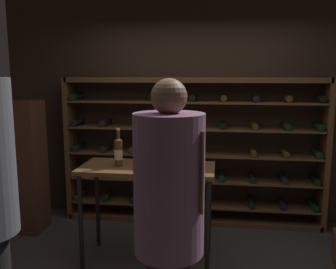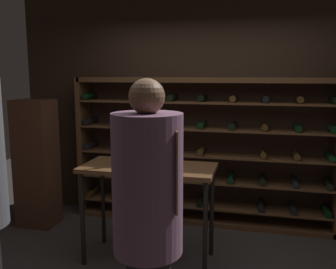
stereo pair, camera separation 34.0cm
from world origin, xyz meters
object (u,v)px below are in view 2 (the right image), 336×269
person_bystander_dark_jacket (148,215)px  display_cabinet (37,163)px  tasting_table (149,177)px  wine_bottle_green_slim (156,156)px  wine_rack (203,152)px  wine_bottle_red_label (120,151)px  wine_bottle_gold_foil (151,151)px  wine_glass_stemmed_center (174,163)px

person_bystander_dark_jacket → display_cabinet: size_ratio=1.18×
tasting_table → person_bystander_dark_jacket: person_bystander_dark_jacket is taller
person_bystander_dark_jacket → wine_bottle_green_slim: size_ratio=4.96×
tasting_table → wine_rack: bearing=70.9°
wine_rack → wine_bottle_red_label: 1.30m
person_bystander_dark_jacket → wine_bottle_green_slim: bearing=167.4°
wine_bottle_green_slim → wine_bottle_red_label: bearing=163.3°
wine_bottle_gold_foil → wine_bottle_green_slim: bearing=-64.1°
wine_bottle_red_label → wine_bottle_green_slim: 0.41m
wine_rack → wine_bottle_green_slim: (-0.25, -1.22, 0.21)m
display_cabinet → wine_bottle_red_label: (1.30, -0.57, 0.34)m
wine_bottle_red_label → wine_glass_stemmed_center: 0.61m
tasting_table → wine_bottle_gold_foil: 0.27m
tasting_table → wine_bottle_green_slim: 0.31m
person_bystander_dark_jacket → display_cabinet: 2.71m
wine_bottle_red_label → wine_glass_stemmed_center: bearing=-19.0°
wine_bottle_red_label → person_bystander_dark_jacket: bearing=-62.7°
tasting_table → wine_bottle_green_slim: bearing=-50.2°
wine_bottle_gold_foil → wine_glass_stemmed_center: 0.49m
wine_rack → person_bystander_dark_jacket: size_ratio=1.75×
person_bystander_dark_jacket → display_cabinet: bearing=-158.8°
wine_rack → wine_glass_stemmed_center: size_ratio=23.59×
person_bystander_dark_jacket → wine_bottle_green_slim: person_bystander_dark_jacket is taller
wine_rack → wine_bottle_red_label: bearing=-120.4°
wine_rack → tasting_table: size_ratio=2.48×
person_bystander_dark_jacket → wine_bottle_gold_foil: bearing=170.1°
display_cabinet → person_bystander_dark_jacket: bearing=-43.3°
wine_bottle_gold_foil → wine_bottle_red_label: bearing=-147.6°
wine_rack → wine_glass_stemmed_center: 1.32m
wine_bottle_gold_foil → wine_glass_stemmed_center: bearing=-48.5°
wine_bottle_red_label → tasting_table: bearing=5.5°
display_cabinet → wine_bottle_green_slim: bearing=-22.0°
tasting_table → wine_bottle_red_label: bearing=-174.5°
tasting_table → display_cabinet: 1.67m
wine_rack → wine_bottle_gold_foil: bearing=-112.5°
person_bystander_dark_jacket → wine_bottle_gold_foil: (-0.40, 1.44, 0.08)m
display_cabinet → wine_bottle_green_slim: size_ratio=4.21×
tasting_table → display_cabinet: bearing=161.0°
wine_glass_stemmed_center → display_cabinet: bearing=157.8°
wine_rack → wine_bottle_gold_foil: wine_rack is taller
tasting_table → wine_bottle_gold_foil: size_ratio=3.80×
tasting_table → wine_glass_stemmed_center: wine_glass_stemmed_center is taller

